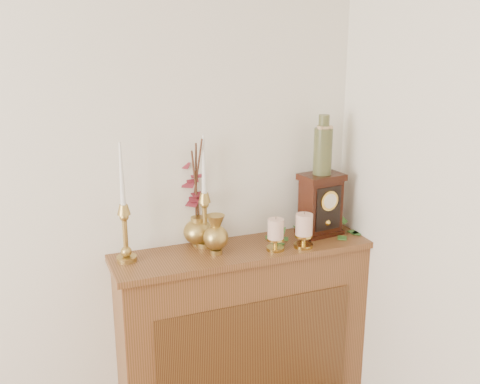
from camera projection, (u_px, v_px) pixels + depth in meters
name	position (u px, v px, depth m)	size (l,w,h in m)	color
console_shelf	(244.00, 341.00, 2.76)	(1.24, 0.34, 0.93)	brown
candlestick_left	(125.00, 224.00, 2.42)	(0.09, 0.09, 0.53)	#B29947
candlestick_center	(205.00, 211.00, 2.59)	(0.09, 0.09, 0.53)	#B29947
bud_vase	(216.00, 235.00, 2.52)	(0.11, 0.11, 0.18)	#B29947
ginger_jar	(194.00, 196.00, 2.62)	(0.21, 0.22, 0.52)	#B29947
pillar_candle_left	(276.00, 233.00, 2.57)	(0.08, 0.08, 0.16)	#B99741
pillar_candle_right	(304.00, 229.00, 2.60)	(0.09, 0.09, 0.17)	#B99741
ivy_garland	(320.00, 233.00, 2.75)	(0.46, 0.19, 0.09)	#316024
mantel_clock	(321.00, 205.00, 2.75)	(0.22, 0.17, 0.31)	#35140A
ceramic_vase	(323.00, 148.00, 2.67)	(0.09, 0.09, 0.29)	#1C3829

